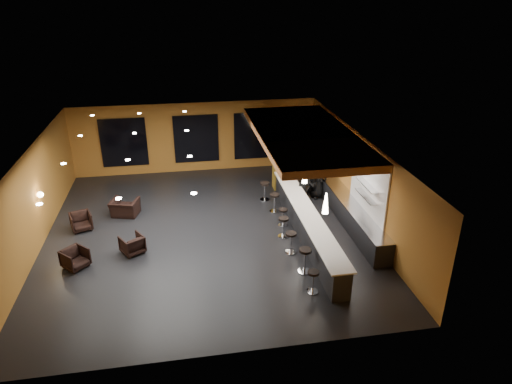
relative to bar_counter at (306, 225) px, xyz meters
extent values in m
cube|color=black|center=(-3.65, 1.00, -0.55)|extent=(12.00, 13.00, 0.10)
cube|color=black|center=(-3.65, 1.00, 3.05)|extent=(12.00, 13.00, 0.10)
cube|color=#A96A25|center=(-3.65, 7.55, 1.25)|extent=(12.00, 0.10, 3.50)
cube|color=#A96A25|center=(-3.65, -5.55, 1.25)|extent=(12.00, 0.10, 3.50)
cube|color=#A96A25|center=(-9.70, 1.00, 1.25)|extent=(0.10, 13.00, 3.50)
cube|color=#A96A25|center=(2.40, 1.00, 1.25)|extent=(0.10, 13.00, 3.50)
cube|color=#AC6432|center=(0.35, 2.00, 2.86)|extent=(3.60, 8.00, 0.28)
cube|color=black|center=(-7.15, 7.44, 1.20)|extent=(2.20, 0.06, 2.40)
cube|color=black|center=(-3.65, 7.44, 1.20)|extent=(2.20, 0.06, 2.40)
cube|color=black|center=(-0.65, 7.44, 1.20)|extent=(2.20, 0.06, 2.40)
cube|color=white|center=(2.31, 0.00, 1.50)|extent=(0.06, 3.20, 2.40)
cube|color=black|center=(0.00, 0.00, 0.00)|extent=(0.60, 8.00, 1.00)
cube|color=white|center=(0.00, 0.00, 0.52)|extent=(0.78, 8.10, 0.05)
cube|color=black|center=(2.00, 0.50, -0.07)|extent=(0.70, 6.00, 0.86)
cube|color=silver|center=(2.00, 0.50, 0.39)|extent=(0.72, 6.00, 0.03)
cube|color=silver|center=(2.17, -0.20, 1.10)|extent=(0.30, 1.50, 0.03)
cube|color=silver|center=(2.17, -0.20, 1.55)|extent=(0.30, 1.50, 0.03)
cube|color=#A27A24|center=(0.00, 4.60, 1.25)|extent=(0.60, 0.60, 3.50)
sphere|color=#FFE5B2|center=(-9.53, 1.50, 1.30)|extent=(0.22, 0.22, 0.22)
cone|color=white|center=(0.00, -2.00, 1.85)|extent=(0.20, 0.20, 0.70)
cone|color=white|center=(0.00, 0.50, 1.85)|extent=(0.20, 0.20, 0.70)
cone|color=white|center=(0.00, 3.00, 1.85)|extent=(0.20, 0.20, 0.70)
imported|color=black|center=(0.50, 2.32, 0.25)|extent=(0.57, 0.40, 1.51)
imported|color=black|center=(1.19, 3.09, 0.30)|extent=(0.79, 0.62, 1.59)
imported|color=black|center=(1.44, 3.31, 0.44)|extent=(1.00, 0.74, 1.87)
imported|color=black|center=(-8.16, -0.69, -0.16)|extent=(1.05, 1.05, 0.69)
imported|color=black|center=(-6.35, -0.07, -0.16)|extent=(1.00, 1.01, 0.68)
imported|color=black|center=(-8.42, 1.99, -0.15)|extent=(0.96, 0.97, 0.70)
imported|color=black|center=(-6.86, 2.95, -0.15)|extent=(1.28, 1.19, 0.69)
cylinder|color=silver|center=(-0.71, -3.35, -0.49)|extent=(0.38, 0.38, 0.03)
cylinder|color=silver|center=(-0.71, -3.35, -0.15)|extent=(0.07, 0.07, 0.66)
cylinder|color=black|center=(-0.71, -3.35, 0.21)|extent=(0.36, 0.36, 0.08)
cylinder|color=silver|center=(-0.67, -2.25, -0.48)|extent=(0.44, 0.44, 0.03)
cylinder|color=silver|center=(-0.67, -2.25, -0.09)|extent=(0.08, 0.08, 0.77)
cylinder|color=black|center=(-0.67, -2.25, 0.32)|extent=(0.42, 0.42, 0.09)
cylinder|color=silver|center=(-0.84, -1.02, -0.48)|extent=(0.41, 0.41, 0.03)
cylinder|color=silver|center=(-0.84, -1.02, -0.12)|extent=(0.07, 0.07, 0.71)
cylinder|color=black|center=(-0.84, -1.02, 0.26)|extent=(0.39, 0.39, 0.08)
cylinder|color=silver|center=(-0.85, 0.12, -0.48)|extent=(0.41, 0.41, 0.03)
cylinder|color=silver|center=(-0.85, 0.12, -0.13)|extent=(0.07, 0.07, 0.71)
cylinder|color=black|center=(-0.85, 0.12, 0.26)|extent=(0.39, 0.39, 0.08)
cylinder|color=silver|center=(-0.66, 1.00, -0.49)|extent=(0.36, 0.36, 0.03)
cylinder|color=silver|center=(-0.66, 1.00, -0.16)|extent=(0.06, 0.06, 0.64)
cylinder|color=black|center=(-0.66, 1.00, 0.18)|extent=(0.35, 0.35, 0.07)
cylinder|color=silver|center=(-0.74, 2.23, -0.48)|extent=(0.41, 0.41, 0.03)
cylinder|color=silver|center=(-0.74, 2.23, -0.12)|extent=(0.07, 0.07, 0.72)
cylinder|color=black|center=(-0.74, 2.23, 0.27)|extent=(0.39, 0.39, 0.08)
cylinder|color=silver|center=(-0.93, 3.42, -0.48)|extent=(0.42, 0.42, 0.03)
cylinder|color=silver|center=(-0.93, 3.42, -0.11)|extent=(0.07, 0.07, 0.74)
cylinder|color=black|center=(-0.93, 3.42, 0.30)|extent=(0.40, 0.40, 0.08)
camera|label=1|loc=(-4.38, -14.47, 8.16)|focal=32.00mm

